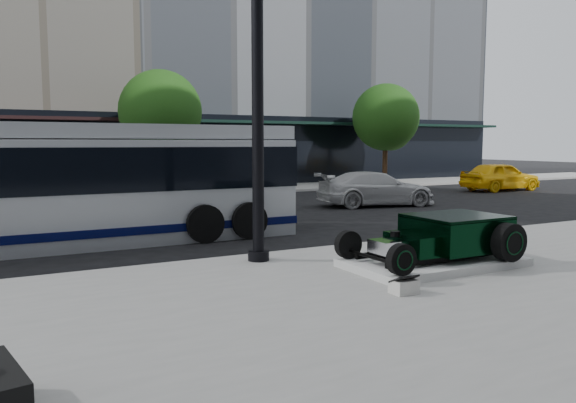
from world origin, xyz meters
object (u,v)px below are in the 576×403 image
hot_rod (447,235)px  lamppost (258,79)px  transit_bus (50,185)px  white_sedan (376,189)px  yellow_taxi (500,176)px

hot_rod → lamppost: bearing=145.9°
hot_rod → transit_bus: 9.16m
hot_rod → white_sedan: (5.65, 9.72, -0.02)m
hot_rod → yellow_taxi: size_ratio=0.74×
hot_rod → transit_bus: transit_bus is taller
transit_bus → white_sedan: bearing=15.2°
lamppost → white_sedan: lamppost is taller
white_sedan → yellow_taxi: (9.95, 2.62, 0.07)m
hot_rod → white_sedan: bearing=59.8°
yellow_taxi → hot_rod: bearing=130.7°
hot_rod → white_sedan: white_sedan is taller
yellow_taxi → white_sedan: bearing=107.1°
hot_rod → lamppost: size_ratio=0.41×
lamppost → white_sedan: (8.72, 7.64, -3.04)m
transit_bus → yellow_taxi: transit_bus is taller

